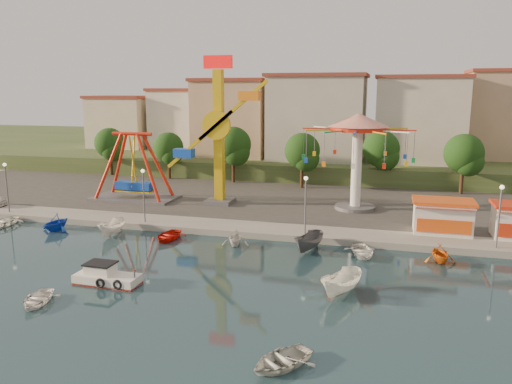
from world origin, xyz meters
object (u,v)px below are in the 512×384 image
(wave_swinger, at_px, (358,140))
(rowboat_a, at_px, (37,299))
(pirate_ship_ride, at_px, (134,168))
(cabin_motorboat, at_px, (106,278))
(skiff, at_px, (342,284))
(kamikaze_tower, at_px, (222,136))

(wave_swinger, xyz_separation_m, rowboat_a, (-17.95, -29.01, -7.87))
(pirate_ship_ride, bearing_deg, cabin_motorboat, -66.19)
(pirate_ship_ride, xyz_separation_m, cabin_motorboat, (10.23, -23.19, -3.96))
(rowboat_a, bearing_deg, cabin_motorboat, 47.01)
(pirate_ship_ride, distance_m, rowboat_a, 28.74)
(skiff, bearing_deg, pirate_ship_ride, 167.70)
(rowboat_a, bearing_deg, pirate_ship_ride, 93.10)
(kamikaze_tower, relative_size, cabin_motorboat, 3.54)
(kamikaze_tower, xyz_separation_m, cabin_motorboat, (-0.74, -23.39, -7.98))
(pirate_ship_ride, xyz_separation_m, kamikaze_tower, (10.98, 0.20, 4.03))
(rowboat_a, distance_m, skiff, 19.74)
(cabin_motorboat, xyz_separation_m, rowboat_a, (-2.42, -4.17, -0.11))
(cabin_motorboat, height_order, rowboat_a, cabin_motorboat)
(kamikaze_tower, relative_size, wave_swinger, 1.42)
(wave_swinger, bearing_deg, pirate_ship_ride, -176.32)
(wave_swinger, distance_m, cabin_motorboat, 30.31)
(pirate_ship_ride, height_order, cabin_motorboat, pirate_ship_ride)
(rowboat_a, bearing_deg, wave_swinger, 45.42)
(kamikaze_tower, distance_m, wave_swinger, 14.86)
(kamikaze_tower, distance_m, skiff, 27.30)
(kamikaze_tower, bearing_deg, skiff, -53.76)
(wave_swinger, distance_m, rowboat_a, 35.01)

